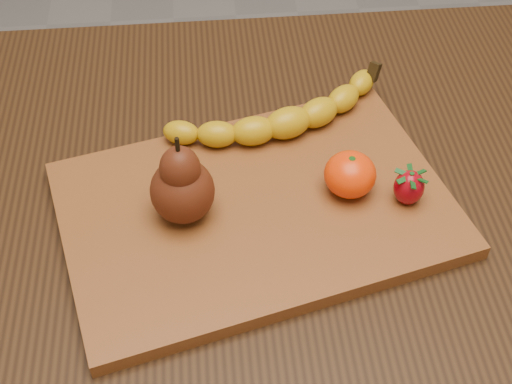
{
  "coord_description": "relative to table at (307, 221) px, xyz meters",
  "views": [
    {
      "loc": [
        -0.13,
        -0.63,
        1.4
      ],
      "look_at": [
        -0.08,
        -0.07,
        0.8
      ],
      "focal_mm": 50.0,
      "sensor_mm": 36.0,
      "label": 1
    }
  ],
  "objects": [
    {
      "name": "table",
      "position": [
        0.0,
        0.0,
        0.0
      ],
      "size": [
        1.0,
        0.7,
        0.76
      ],
      "color": "black",
      "rests_on": "ground"
    },
    {
      "name": "cutting_board",
      "position": [
        -0.08,
        -0.07,
        0.11
      ],
      "size": [
        0.51,
        0.4,
        0.02
      ],
      "primitive_type": "cube",
      "rotation": [
        0.0,
        0.0,
        0.25
      ],
      "color": "brown",
      "rests_on": "table"
    },
    {
      "name": "banana",
      "position": [
        -0.03,
        0.05,
        0.14
      ],
      "size": [
        0.27,
        0.14,
        0.04
      ],
      "primitive_type": null,
      "rotation": [
        0.0,
        0.0,
        0.31
      ],
      "color": "#C29509",
      "rests_on": "cutting_board"
    },
    {
      "name": "pear",
      "position": [
        -0.16,
        -0.07,
        0.18
      ],
      "size": [
        0.09,
        0.09,
        0.11
      ],
      "primitive_type": null,
      "rotation": [
        0.0,
        0.0,
        -0.31
      ],
      "color": "#4E1D0C",
      "rests_on": "cutting_board"
    },
    {
      "name": "mandarin",
      "position": [
        0.04,
        -0.06,
        0.14
      ],
      "size": [
        0.07,
        0.07,
        0.05
      ],
      "primitive_type": "ellipsoid",
      "rotation": [
        0.0,
        0.0,
        -0.24
      ],
      "color": "#F43502",
      "rests_on": "cutting_board"
    },
    {
      "name": "strawberry",
      "position": [
        0.1,
        -0.08,
        0.14
      ],
      "size": [
        0.05,
        0.05,
        0.04
      ],
      "primitive_type": null,
      "rotation": [
        0.0,
        0.0,
        0.41
      ],
      "color": "#93040F",
      "rests_on": "cutting_board"
    }
  ]
}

